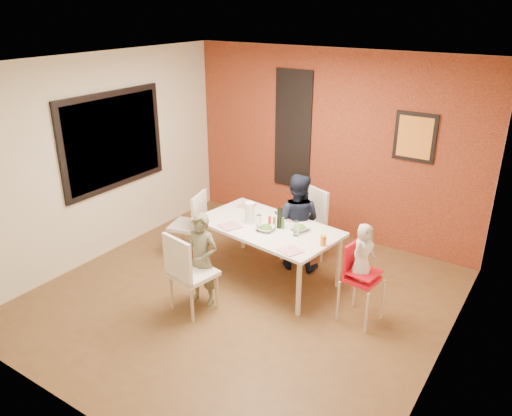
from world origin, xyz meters
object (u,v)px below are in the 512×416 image
Objects in this scene: child_near at (202,260)px; chair_left at (192,221)px; dining_table at (268,230)px; chair_near at (187,270)px; child_far at (297,222)px; paper_towel_roll at (250,213)px; chair_far at (308,221)px; wine_bottle at (280,218)px; toddler at (363,251)px; high_chair at (359,275)px.

chair_left is at bearing 126.47° from child_near.
dining_table is 1.19m from chair_near.
child_far reaches higher than chair_left.
chair_far is at bearing 61.21° from paper_towel_roll.
chair_far is 4.01× the size of wine_bottle.
dining_table is 2.99× the size of toddler.
chair_left is (-1.17, -0.05, -0.15)m from dining_table.
paper_towel_roll is (0.95, -0.00, 0.35)m from chair_left.
child_far is at bearing 71.45° from dining_table.
wine_bottle is at bearing 53.53° from child_near.
chair_far is at bearing 103.81° from chair_left.
chair_left is 1.48× the size of toddler.
chair_near is 1.91m from chair_far.
toddler is (1.64, 0.68, 0.28)m from child_near.
toddler is at bearing -96.79° from high_chair.
child_far reaches higher than chair_far.
child_far is at bearing 53.19° from paper_towel_roll.
paper_towel_roll reaches higher than chair_near.
dining_table is at bearing 88.83° from high_chair.
chair_left is 3.39× the size of paper_towel_roll.
dining_table is 0.95m from child_near.
chair_near is at bearing -95.80° from paper_towel_roll.
dining_table is 1.32m from high_chair.
chair_far is 1.48m from toddler.
child_far is (-0.03, -0.24, 0.08)m from chair_far.
toddler reaches higher than wine_bottle.
wine_bottle is (0.48, 0.91, 0.29)m from child_near.
high_chair is 1.45× the size of toddler.
child_near reaches higher than paper_towel_roll.
paper_towel_roll is at bearing 74.64° from chair_left.
chair_far is 0.91× the size of child_near.
chair_near is 1.67m from child_far.
chair_near is at bearing -84.93° from chair_far.
chair_far reaches higher than wine_bottle.
dining_table is at bearing 77.25° from chair_left.
chair_far reaches higher than paper_towel_roll.
paper_towel_roll is at bearing 102.18° from toddler.
wine_bottle is (0.15, 0.03, 0.19)m from dining_table.
high_chair is (1.11, -0.90, -0.02)m from chair_far.
child_near is at bearing -117.51° from wine_bottle.
chair_left is at bearing 94.11° from high_chair.
chair_left is 2.52m from toddler.
high_chair is 3.33× the size of paper_towel_roll.
high_chair reaches higher than dining_table.
wine_bottle is (0.49, 1.16, 0.31)m from chair_near.
wine_bottle is at bearing 76.57° from child_far.
chair_near is at bearing 137.06° from toddler.
chair_left is 1.02× the size of high_chair.
chair_left is 1.43m from child_far.
toddler is (2.49, -0.16, 0.33)m from chair_left.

